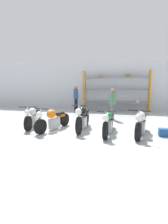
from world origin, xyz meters
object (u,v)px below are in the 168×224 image
motorcycle_black (83,118)px  person_browsing (113,101)px  motorcycle_silver (34,117)px  motorcycle_orange (53,119)px  toolbox (165,132)px  person_near_rack (76,96)px  motorcycle_green (108,122)px  shelving_rack (116,90)px  motorcycle_white (141,124)px

motorcycle_black → person_browsing: bearing=156.5°
motorcycle_silver → person_browsing: 4.08m
motorcycle_orange → toolbox: (4.25, 0.07, -0.29)m
motorcycle_orange → toolbox: size_ratio=4.68×
motorcycle_silver → person_near_rack: 5.01m
motorcycle_silver → motorcycle_black: size_ratio=0.99×
motorcycle_black → motorcycle_green: motorcycle_black is taller
motorcycle_black → toolbox: bearing=84.5°
shelving_rack → person_near_rack: size_ratio=2.62×
person_near_rack → toolbox: size_ratio=4.04×
motorcycle_white → toolbox: 0.90m
motorcycle_orange → motorcycle_white: bearing=105.4°
person_browsing → person_near_rack: size_ratio=0.92×
motorcycle_black → motorcycle_orange: bearing=-77.5°
shelving_rack → motorcycle_black: size_ratio=2.25×
shelving_rack → motorcycle_white: (1.24, -6.12, -1.07)m
motorcycle_black → shelving_rack: bearing=169.1°
motorcycle_black → person_near_rack: size_ratio=1.16×
motorcycle_black → motorcycle_silver: bearing=-93.0°
motorcycle_orange → toolbox: motorcycle_orange is taller
motorcycle_orange → motorcycle_green: size_ratio=0.96×
motorcycle_orange → motorcycle_white: size_ratio=1.05×
shelving_rack → person_near_rack: (-2.70, -0.84, -0.44)m
shelving_rack → person_near_rack: 2.86m
person_near_rack → motorcycle_black: bearing=133.7°
person_browsing → motorcycle_silver: bearing=51.6°
motorcycle_silver → person_near_rack: (0.52, 4.94, 0.65)m
motorcycle_green → person_browsing: (-0.06, 2.77, 0.53)m
person_browsing → motorcycle_green: bearing=106.2°
motorcycle_black → toolbox: motorcycle_black is taller
motorcycle_orange → motorcycle_green: 2.24m
motorcycle_green → motorcycle_white: size_ratio=1.10×
motorcycle_green → toolbox: (2.01, 0.08, -0.29)m
motorcycle_orange → motorcycle_black: (1.17, 0.29, 0.08)m
shelving_rack → motorcycle_silver: (-3.22, -5.78, -1.08)m
motorcycle_silver → motorcycle_orange: bearing=59.7°
motorcycle_silver → motorcycle_white: bearing=73.5°
motorcycle_orange → motorcycle_green: bearing=105.1°
shelving_rack → toolbox: (2.09, -6.06, -1.35)m
person_browsing → toolbox: 3.49m
motorcycle_orange → motorcycle_white: (3.40, 0.01, -0.00)m
motorcycle_silver → toolbox: 5.33m
motorcycle_white → motorcycle_silver: bearing=-83.1°
motorcycle_silver → toolbox: bearing=74.8°
motorcycle_silver → motorcycle_orange: 1.12m
motorcycle_green → toolbox: bearing=94.2°
person_browsing → toolbox: bearing=142.6°
shelving_rack → toolbox: shelving_rack is taller
motorcycle_green → person_near_rack: (-2.78, 5.30, 0.63)m
motorcycle_orange → shelving_rack: bearing=175.9°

